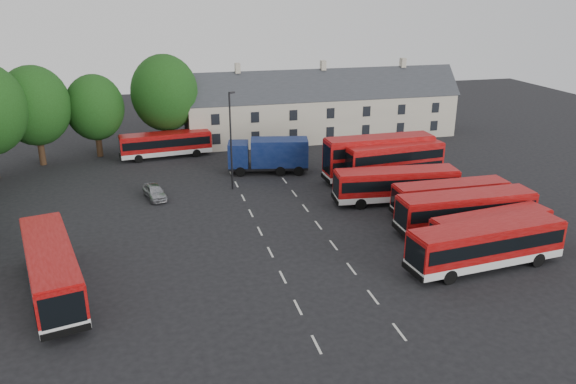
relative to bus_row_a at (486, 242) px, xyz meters
name	(u,v)px	position (x,y,z in m)	size (l,w,h in m)	color
ground	(265,241)	(-14.15, 8.07, -1.96)	(140.00, 140.00, 0.00)	black
lane_markings	(289,228)	(-11.65, 10.07, -1.96)	(5.15, 33.80, 0.01)	beige
treeline	(15,119)	(-34.89, 27.43, 4.72)	(29.92, 32.59, 12.01)	black
terrace_houses	(322,109)	(-0.15, 38.07, 1.90)	(35.70, 7.13, 10.06)	beige
bus_row_a	(486,242)	(0.00, 0.00, 0.00)	(11.75, 3.80, 3.26)	silver
bus_row_b	(491,227)	(2.24, 2.84, -0.30)	(10.01, 3.53, 2.77)	silver
bus_row_c	(466,209)	(2.06, 6.15, -0.03)	(11.37, 2.67, 3.21)	silver
bus_row_d	(451,195)	(2.72, 9.72, -0.22)	(10.24, 2.45, 2.89)	silver
bus_row_e	(396,183)	(-0.74, 13.44, -0.05)	(11.47, 3.65, 3.19)	silver
bus_dd_south	(394,162)	(1.23, 18.35, 0.41)	(10.32, 3.26, 4.16)	silver
bus_dd_north	(379,156)	(0.23, 19.91, 0.67)	(11.32, 2.89, 4.62)	silver
bus_west	(51,266)	(-29.00, 3.48, 0.08)	(5.43, 12.31, 3.39)	silver
bus_north	(166,143)	(-20.55, 33.66, -0.20)	(10.57, 3.50, 2.93)	silver
box_truck	(269,154)	(-10.08, 25.03, 0.11)	(8.78, 4.28, 3.68)	black
silver_car	(155,192)	(-22.24, 19.95, -1.29)	(1.59, 3.95, 1.35)	#9D9FA4
lamppost	(231,139)	(-14.72, 20.84, 3.15)	(0.66, 0.43, 9.58)	black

